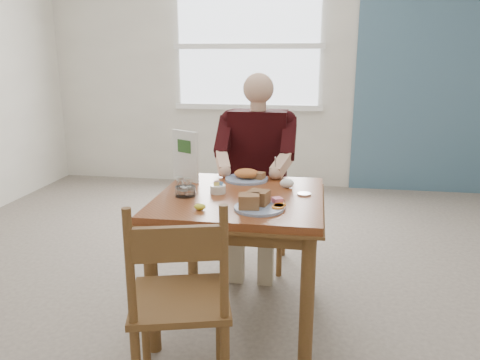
% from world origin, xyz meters
% --- Properties ---
extents(floor, '(6.00, 6.00, 0.00)m').
position_xyz_m(floor, '(0.00, 0.00, 0.00)').
color(floor, '#61564E').
rests_on(floor, ground).
extents(wall_back, '(5.50, 0.00, 5.50)m').
position_xyz_m(wall_back, '(0.00, 3.00, 1.40)').
color(wall_back, silver).
rests_on(wall_back, ground).
extents(accent_panel, '(1.60, 0.02, 2.80)m').
position_xyz_m(accent_panel, '(1.60, 2.98, 1.40)').
color(accent_panel, '#42647B').
rests_on(accent_panel, ground).
extents(lemon_wedge, '(0.07, 0.06, 0.03)m').
position_xyz_m(lemon_wedge, '(-0.16, -0.29, 0.77)').
color(lemon_wedge, yellow).
rests_on(lemon_wedge, table).
extents(napkin, '(0.08, 0.07, 0.05)m').
position_xyz_m(napkin, '(0.24, 0.19, 0.78)').
color(napkin, white).
rests_on(napkin, table).
extents(metal_dish, '(0.09, 0.09, 0.01)m').
position_xyz_m(metal_dish, '(0.35, 0.06, 0.75)').
color(metal_dish, silver).
rests_on(metal_dish, table).
extents(window, '(1.72, 0.04, 1.42)m').
position_xyz_m(window, '(-0.40, 2.97, 1.60)').
color(window, white).
rests_on(window, wall_back).
extents(table, '(0.92, 0.92, 0.75)m').
position_xyz_m(table, '(0.00, 0.00, 0.64)').
color(table, brown).
rests_on(table, ground).
extents(chair_far, '(0.42, 0.42, 0.95)m').
position_xyz_m(chair_far, '(0.00, 0.80, 0.48)').
color(chair_far, brown).
rests_on(chair_far, ground).
extents(chair_near, '(0.52, 0.52, 0.95)m').
position_xyz_m(chair_near, '(-0.14, -0.71, 0.48)').
color(chair_near, brown).
rests_on(chair_near, ground).
extents(diner, '(0.53, 0.56, 1.39)m').
position_xyz_m(diner, '(0.00, 0.71, 0.81)').
color(diner, tan).
rests_on(diner, chair_far).
extents(near_plate, '(0.27, 0.25, 0.08)m').
position_xyz_m(near_plate, '(0.12, -0.22, 0.78)').
color(near_plate, white).
rests_on(near_plate, table).
extents(far_plate, '(0.33, 0.33, 0.07)m').
position_xyz_m(far_plate, '(-0.01, 0.32, 0.78)').
color(far_plate, white).
rests_on(far_plate, table).
extents(caddy, '(0.11, 0.11, 0.07)m').
position_xyz_m(caddy, '(-0.13, 0.02, 0.77)').
color(caddy, white).
rests_on(caddy, table).
extents(shakers, '(0.10, 0.07, 0.09)m').
position_xyz_m(shakers, '(-0.31, -0.03, 0.80)').
color(shakers, white).
rests_on(shakers, table).
extents(creamer, '(0.12, 0.12, 0.05)m').
position_xyz_m(creamer, '(-0.29, -0.06, 0.78)').
color(creamer, white).
rests_on(creamer, table).
extents(menu, '(0.19, 0.12, 0.31)m').
position_xyz_m(menu, '(-0.38, 0.26, 0.91)').
color(menu, white).
rests_on(menu, table).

